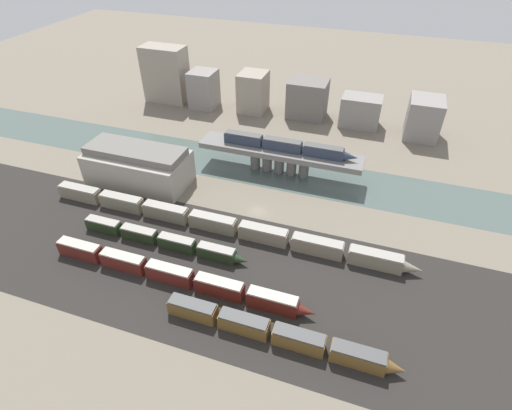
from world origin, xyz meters
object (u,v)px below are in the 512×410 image
Objects in this scene: train_on_bridge at (287,146)px; train_yard_mid at (175,275)px; train_yard_far at (162,240)px; train_yard_near at (277,334)px; warehouse_building at (138,166)px; train_yard_outer at (218,224)px.

train_yard_mid is at bearing -102.96° from train_on_bridge.
train_on_bridge reaches higher than train_yard_far.
train_yard_near is (14.12, -58.36, -7.88)m from train_on_bridge.
warehouse_building is at bearing -155.44° from train_on_bridge.
train_yard_near is at bearing -35.93° from warehouse_building.
train_yard_near is at bearing -76.40° from train_on_bridge.
train_yard_near reaches higher than train_yard_far.
train_yard_outer is at bearing 41.34° from train_yard_far.
train_yard_outer reaches higher than train_yard_mid.
train_yard_mid is 1.42× the size of train_yard_far.
train_yard_mid reaches higher than train_yard_far.
train_on_bridge is 0.87× the size of train_yard_near.
train_on_bridge is at bearing 63.75° from train_yard_far.
train_on_bridge is 34.15m from train_yard_outer.
train_yard_near is at bearing -15.18° from train_yard_mid.
train_yard_far is at bearing -116.25° from train_on_bridge.
train_on_bridge is at bearing 73.44° from train_yard_outer.
train_yard_outer is at bearing 83.17° from train_yard_mid.
train_yard_near is 1.07× the size of train_yard_far.
train_yard_outer reaches higher than train_yard_near.
train_yard_outer is (2.33, 19.44, 0.01)m from train_yard_mid.
train_yard_outer is (11.03, 9.71, 0.31)m from train_yard_far.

